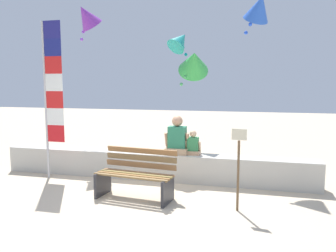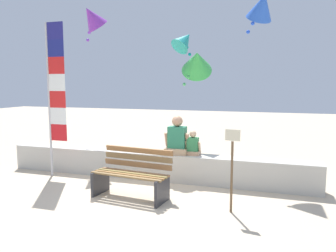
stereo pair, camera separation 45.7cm
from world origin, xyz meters
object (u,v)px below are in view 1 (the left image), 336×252
(flag_banner, at_px, (51,89))
(kite_blue, at_px, (259,8))
(kite_teal, at_px, (180,41))
(sign_post, at_px, (238,163))
(kite_purple, at_px, (87,16))
(person_adult, at_px, (177,139))
(person_child, at_px, (193,145))
(park_bench, at_px, (136,176))
(kite_green, at_px, (194,62))

(flag_banner, distance_m, kite_blue, 4.84)
(kite_teal, xyz_separation_m, sign_post, (1.66, -3.12, -2.36))
(kite_purple, distance_m, sign_post, 5.58)
(person_adult, height_order, sign_post, person_adult)
(person_child, relative_size, kite_teal, 0.47)
(person_adult, bearing_deg, kite_teal, 100.44)
(park_bench, bearing_deg, kite_teal, 86.68)
(park_bench, distance_m, sign_post, 1.88)
(person_adult, height_order, flag_banner, flag_banner)
(person_adult, relative_size, person_child, 1.58)
(kite_purple, height_order, kite_green, kite_purple)
(person_adult, relative_size, kite_purple, 0.85)
(kite_teal, bearing_deg, sign_post, -62.01)
(flag_banner, xyz_separation_m, kite_purple, (0.06, 1.58, 1.80))
(kite_green, bearing_deg, kite_purple, -176.93)
(person_child, xyz_separation_m, kite_purple, (-2.95, 1.05, 2.99))
(person_child, bearing_deg, kite_green, 100.19)
(flag_banner, bearing_deg, kite_green, 31.77)
(person_adult, distance_m, flag_banner, 2.92)
(kite_green, relative_size, kite_teal, 0.97)
(kite_purple, relative_size, sign_post, 0.71)
(kite_green, height_order, sign_post, kite_green)
(park_bench, bearing_deg, kite_green, 76.67)
(park_bench, distance_m, kite_teal, 4.03)
(park_bench, height_order, sign_post, sign_post)
(person_child, height_order, kite_purple, kite_purple)
(flag_banner, xyz_separation_m, kite_green, (2.79, 1.73, 0.64))
(park_bench, relative_size, flag_banner, 0.43)
(sign_post, bearing_deg, park_bench, 174.27)
(kite_purple, bearing_deg, person_adult, -21.95)
(person_child, relative_size, kite_purple, 0.54)
(park_bench, height_order, kite_blue, kite_blue)
(park_bench, distance_m, kite_green, 3.39)
(kite_purple, bearing_deg, park_bench, -47.97)
(kite_green, relative_size, sign_post, 0.79)
(person_adult, xyz_separation_m, kite_teal, (-0.30, 1.62, 2.26))
(kite_green, bearing_deg, sign_post, -65.46)
(flag_banner, bearing_deg, kite_purple, 87.89)
(park_bench, xyz_separation_m, person_child, (0.81, 1.32, 0.38))
(kite_purple, height_order, kite_blue, kite_purple)
(kite_green, distance_m, kite_blue, 1.88)
(person_adult, distance_m, sign_post, 2.03)
(person_child, relative_size, sign_post, 0.38)
(flag_banner, height_order, kite_green, flag_banner)
(park_bench, height_order, person_child, person_child)
(kite_blue, bearing_deg, kite_teal, 159.59)
(kite_purple, bearing_deg, kite_green, 3.07)
(person_adult, distance_m, kite_blue, 3.37)
(person_adult, bearing_deg, kite_green, 83.90)
(park_bench, height_order, kite_green, kite_green)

